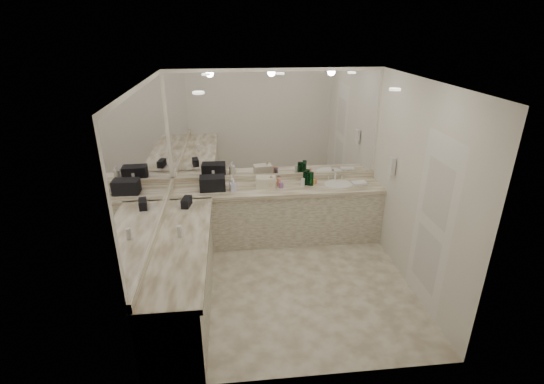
{
  "coord_description": "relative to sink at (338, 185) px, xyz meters",
  "views": [
    {
      "loc": [
        -0.66,
        -4.28,
        3.17
      ],
      "look_at": [
        -0.16,
        0.4,
        1.16
      ],
      "focal_mm": 26.0,
      "sensor_mm": 36.0,
      "label": 1
    }
  ],
  "objects": [
    {
      "name": "amenity_bottle_6",
      "position": [
        -0.91,
        0.1,
        0.07
      ],
      "size": [
        0.05,
        0.05,
        0.13
      ],
      "primitive_type": "cylinder",
      "color": "#3F3F4C",
      "rests_on": "vanity_back_top"
    },
    {
      "name": "faucet",
      "position": [
        0.0,
        0.21,
        0.07
      ],
      "size": [
        0.24,
        0.16,
        0.14
      ],
      "primitive_type": "cube",
      "color": "silver",
      "rests_on": "vanity_back_top"
    },
    {
      "name": "black_toiletry_bag",
      "position": [
        -1.92,
        -0.01,
        0.11
      ],
      "size": [
        0.38,
        0.25,
        0.21
      ],
      "primitive_type": "cube",
      "rotation": [
        0.0,
        0.0,
        0.04
      ],
      "color": "black",
      "rests_on": "vanity_back_top"
    },
    {
      "name": "amenity_bottle_4",
      "position": [
        -0.92,
        0.02,
        0.07
      ],
      "size": [
        0.06,
        0.06,
        0.13
      ],
      "primitive_type": "cylinder",
      "color": "#E57F66",
      "rests_on": "vanity_back_top"
    },
    {
      "name": "amenity_bottle_2",
      "position": [
        -1.01,
        -0.02,
        0.08
      ],
      "size": [
        0.05,
        0.05,
        0.14
      ],
      "primitive_type": "cylinder",
      "color": "white",
      "rests_on": "vanity_back_top"
    },
    {
      "name": "green_bottle_1",
      "position": [
        -0.51,
        0.08,
        0.11
      ],
      "size": [
        0.06,
        0.06,
        0.21
      ],
      "primitive_type": "cylinder",
      "color": "#0B4B20",
      "rests_on": "vanity_back_top"
    },
    {
      "name": "green_bottle_3",
      "position": [
        -0.47,
        0.02,
        0.1
      ],
      "size": [
        0.06,
        0.06,
        0.18
      ],
      "primitive_type": "cylinder",
      "color": "#0B4B20",
      "rests_on": "vanity_back_top"
    },
    {
      "name": "green_bottle_4",
      "position": [
        -0.43,
        0.0,
        0.11
      ],
      "size": [
        0.07,
        0.07,
        0.21
      ],
      "primitive_type": "cylinder",
      "color": "#0B4B20",
      "rests_on": "vanity_back_top"
    },
    {
      "name": "green_bottle_0",
      "position": [
        -0.46,
        0.13,
        0.11
      ],
      "size": [
        0.07,
        0.07,
        0.21
      ],
      "primitive_type": "cylinder",
      "color": "#0B4B20",
      "rests_on": "vanity_back_top"
    },
    {
      "name": "backsplash_left",
      "position": [
        -2.53,
        -1.2,
        0.05
      ],
      "size": [
        0.04,
        3.0,
        0.1
      ],
      "primitive_type": "cube",
      "color": "beige",
      "rests_on": "vanity_left_top"
    },
    {
      "name": "mirror_back",
      "position": [
        -0.95,
        0.29,
        0.88
      ],
      "size": [
        3.12,
        0.01,
        1.55
      ],
      "primitive_type": "cube",
      "color": "white",
      "rests_on": "wall_back"
    },
    {
      "name": "amenity_bottle_1",
      "position": [
        -1.92,
        0.14,
        0.07
      ],
      "size": [
        0.05,
        0.05,
        0.14
      ],
      "primitive_type": "cylinder",
      "color": "white",
      "rests_on": "vanity_back_top"
    },
    {
      "name": "soap_bottle_c",
      "position": [
        -1.04,
        -0.02,
        0.1
      ],
      "size": [
        0.18,
        0.18,
        0.2
      ],
      "primitive_type": "imported",
      "rotation": [
        0.0,
        0.0,
        0.18
      ],
      "color": "#D7BD87",
      "rests_on": "vanity_back_top"
    },
    {
      "name": "wall_right",
      "position": [
        0.65,
        -1.2,
        0.41
      ],
      "size": [
        0.02,
        3.0,
        2.6
      ],
      "primitive_type": "cube",
      "color": "silver",
      "rests_on": "floor"
    },
    {
      "name": "vanity_left_top",
      "position": [
        -2.24,
        -1.5,
        -0.03
      ],
      "size": [
        0.64,
        2.42,
        0.06
      ],
      "primitive_type": "cube",
      "color": "beige",
      "rests_on": "vanity_left_base"
    },
    {
      "name": "vanity_back_top",
      "position": [
        -0.95,
        -0.01,
        -0.03
      ],
      "size": [
        3.2,
        0.64,
        0.06
      ],
      "primitive_type": "cube",
      "color": "beige",
      "rests_on": "vanity_back_base"
    },
    {
      "name": "amenity_bottle_0",
      "position": [
        -0.89,
        -0.04,
        0.05
      ],
      "size": [
        0.06,
        0.06,
        0.08
      ],
      "primitive_type": "cylinder",
      "color": "#9966B2",
      "rests_on": "vanity_back_top"
    },
    {
      "name": "green_bottle_2",
      "position": [
        -0.52,
        0.04,
        0.1
      ],
      "size": [
        0.07,
        0.07,
        0.2
      ],
      "primitive_type": "cylinder",
      "color": "#0B4B20",
      "rests_on": "vanity_back_top"
    },
    {
      "name": "amenity_bottle_5",
      "position": [
        -0.38,
        0.05,
        0.04
      ],
      "size": [
        0.05,
        0.05,
        0.08
      ],
      "primitive_type": "cylinder",
      "color": "#F2D84C",
      "rests_on": "vanity_back_top"
    },
    {
      "name": "door",
      "position": [
        0.64,
        -1.7,
        0.16
      ],
      "size": [
        0.02,
        0.82,
        2.1
      ],
      "primitive_type": "cube",
      "color": "white",
      "rests_on": "wall_right"
    },
    {
      "name": "floor",
      "position": [
        -0.95,
        -1.2,
        -0.9
      ],
      "size": [
        3.2,
        3.2,
        0.0
      ],
      "primitive_type": "plane",
      "color": "beige",
      "rests_on": "ground"
    },
    {
      "name": "ceiling",
      "position": [
        -0.95,
        -1.2,
        1.71
      ],
      "size": [
        3.2,
        3.2,
        0.0
      ],
      "primitive_type": "plane",
      "color": "white",
      "rests_on": "floor"
    },
    {
      "name": "vanity_left_base",
      "position": [
        -2.25,
        -1.5,
        -0.48
      ],
      "size": [
        0.6,
        2.4,
        0.84
      ],
      "primitive_type": "cube",
      "color": "beige",
      "rests_on": "floor"
    },
    {
      "name": "hand_towel",
      "position": [
        0.32,
        -0.03,
        0.02
      ],
      "size": [
        0.23,
        0.17,
        0.04
      ],
      "primitive_type": "cube",
      "rotation": [
        0.0,
        0.0,
        0.1
      ],
      "color": "white",
      "rests_on": "vanity_back_top"
    },
    {
      "name": "mirror_left",
      "position": [
        -2.54,
        -1.2,
        0.88
      ],
      "size": [
        0.01,
        2.92,
        1.55
      ],
      "primitive_type": "cube",
      "color": "white",
      "rests_on": "wall_left"
    },
    {
      "name": "cream_cosmetic_case",
      "position": [
        -1.12,
        0.01,
        0.09
      ],
      "size": [
        0.31,
        0.22,
        0.17
      ],
      "primitive_type": "cube",
      "rotation": [
        0.0,
        0.0,
        -0.15
      ],
      "color": "beige",
      "rests_on": "vanity_back_top"
    },
    {
      "name": "amenity_bottle_3",
      "position": [
        -0.56,
        -0.01,
        0.07
      ],
      "size": [
        0.06,
        0.06,
        0.12
      ],
      "primitive_type": "cylinder",
      "color": "white",
      "rests_on": "vanity_back_top"
    },
    {
      "name": "backsplash_back",
      "position": [
        -0.95,
        0.28,
        0.05
      ],
      "size": [
        3.2,
        0.04,
        0.1
      ],
      "primitive_type": "cube",
      "color": "beige",
      "rests_on": "vanity_back_top"
    },
    {
      "name": "sink",
      "position": [
        0.0,
        0.0,
        0.0
      ],
      "size": [
        0.44,
        0.44,
        0.03
      ],
      "primitive_type": "cylinder",
      "color": "white",
      "rests_on": "vanity_back_top"
    },
    {
      "name": "lotion_left",
      "position": [
        -2.25,
        -1.39,
        0.07
      ],
      "size": [
        0.06,
        0.06,
        0.14
      ],
      "primitive_type": "cylinder",
      "color": "white",
      "rests_on": "vanity_left_top"
    },
    {
      "name": "amenity_bottle_7",
      "position": [
        -0.34,
        0.07,
        0.05
      ],
      "size": [
        0.04,
        0.04,
        0.09
      ],
      "primitive_type": "cylinder",
      "color": "#E57F66",
      "rests_on": "vanity_back_top"
    },
    {
      "name": "soap_bottle_a",
      "position": [
        -1.63,
        0.0,
        0.11
      ],
      "size": [
        0.1,
        0.1,
        0.21
      ],
      "primitive_type": "imported",
      "rotation": [
        0.0,
        0.0,
        -0.19
      ],
      "color": "white",
      "rests_on": "vanity_back_top"
    },
    {
      "name": "wall_back",
      "position": [
        -0.95,
        0.3,
        0.41
      ],
      "size": [
        3.2,
        0.02,
        2.6
      ],
      "primitive_type": "cube",
      "color": "silver",
      "rests_on": "floor"
    },
    {
      "name": "wall_left",
      "position": [
        -2.55,
        -1.2,
        0.41
      ],
      "size": [
        0.02,
        3.0,
        2.6
      ],
      "primitive_type": "cube",
      "color": "silver",
      "rests_on": "floor"
    },
    {
      "name": "vanity_back_base",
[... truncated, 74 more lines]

